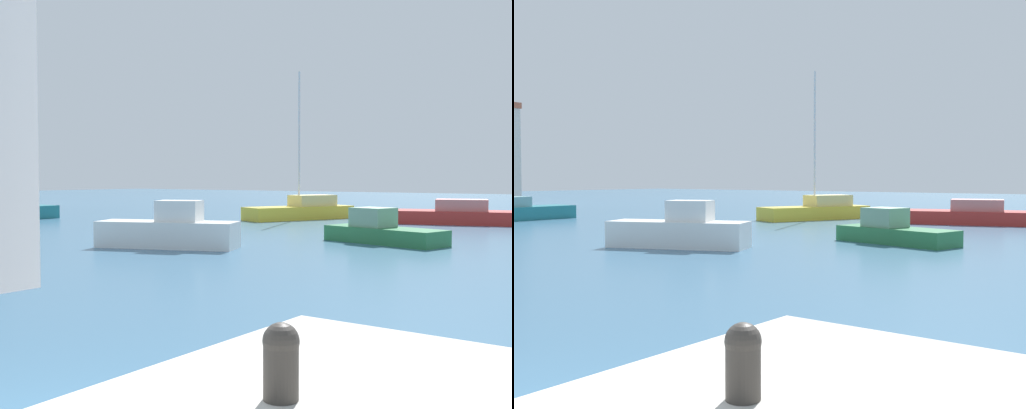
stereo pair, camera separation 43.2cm
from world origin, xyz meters
The scene contains 7 objects.
water centered at (15.00, 20.00, 0.00)m, with size 160.00×160.00×0.00m, color #38607F.
mooring_bollard centered at (0.51, -2.48, 1.25)m, with size 0.27×0.27×0.56m.
sailboat_yellow_outer_mooring centered at (29.04, 15.16, 0.58)m, with size 7.20×4.55×8.91m.
motorboat_teal_behind_lamppost centered at (17.56, 28.97, 0.49)m, with size 6.84×2.17×1.40m.
motorboat_red_center_channel centered at (30.81, 6.46, 0.48)m, with size 4.77×8.30×1.35m.
motorboat_green_inner_mooring centered at (19.20, 5.35, 0.46)m, with size 2.66×5.07×1.36m.
motorboat_white_far_right centered at (13.19, 10.91, 0.60)m, with size 3.31×5.30×1.72m.
Camera 2 is at (-2.89, -5.29, 2.55)m, focal length 43.80 mm.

